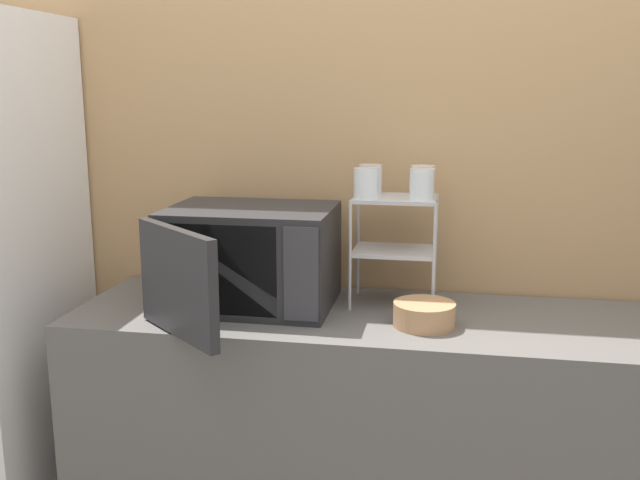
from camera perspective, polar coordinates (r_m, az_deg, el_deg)
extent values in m
cube|color=tan|center=(2.46, 5.33, 5.38)|extent=(8.00, 0.06, 2.60)
cube|color=#595654|center=(2.40, 4.17, -16.21)|extent=(1.88, 0.58, 0.90)
cube|color=#262628|center=(2.29, -5.49, -1.31)|extent=(0.52, 0.38, 0.32)
cube|color=#B7B2A8|center=(2.13, -8.35, -2.39)|extent=(0.37, 0.01, 0.27)
cube|color=#333338|center=(2.06, -1.52, -2.79)|extent=(0.10, 0.01, 0.28)
cube|color=#262628|center=(2.01, -11.35, -3.33)|extent=(0.32, 0.29, 0.31)
cylinder|color=#B2B2B7|center=(2.21, 2.42, -1.30)|extent=(0.01, 0.01, 0.35)
cylinder|color=#B2B2B7|center=(2.19, 9.10, -1.56)|extent=(0.01, 0.01, 0.35)
cylinder|color=#B2B2B7|center=(2.40, 3.07, -0.25)|extent=(0.01, 0.01, 0.35)
cylinder|color=#B2B2B7|center=(2.38, 9.22, -0.48)|extent=(0.01, 0.01, 0.35)
cube|color=#B2B2B7|center=(2.29, 5.95, -0.88)|extent=(0.26, 0.20, 0.01)
cube|color=#B2B2B7|center=(2.26, 6.04, 3.31)|extent=(0.26, 0.20, 0.01)
cylinder|color=silver|center=(2.20, 3.69, 4.54)|extent=(0.08, 0.08, 0.10)
cylinder|color=silver|center=(2.30, 8.21, 4.74)|extent=(0.08, 0.08, 0.10)
cylinder|color=silver|center=(2.20, 8.15, 4.43)|extent=(0.08, 0.08, 0.10)
cylinder|color=silver|center=(2.31, 4.04, 4.87)|extent=(0.08, 0.08, 0.10)
cylinder|color=#AD7F56|center=(2.13, 8.31, -6.71)|extent=(0.10, 0.10, 0.01)
cylinder|color=#AD7F56|center=(2.12, 8.34, -5.91)|extent=(0.18, 0.18, 0.07)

